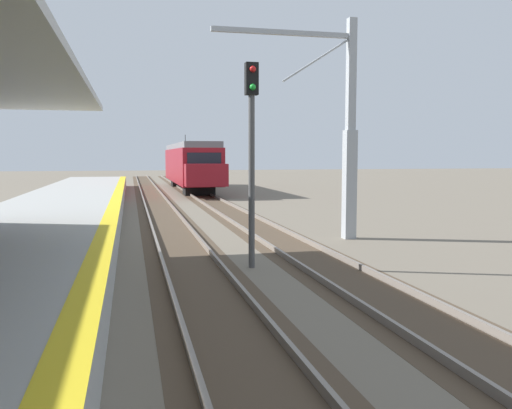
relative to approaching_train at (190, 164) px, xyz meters
The scene contains 5 objects.
track_pair_nearest_platform 28.72m from the approaching_train, 96.83° to the right, with size 2.34×120.00×0.16m.
track_pair_middle 28.52m from the approaching_train, 90.01° to the right, with size 2.34×120.00×0.16m.
approaching_train is the anchor object (origin of this frame).
rail_signal_post 31.68m from the approaching_train, 93.43° to the right, with size 0.32×0.34×5.20m.
catenary_pylon_far_side 27.72m from the approaching_train, 85.49° to the right, with size 5.00×0.40×7.50m.
Camera 1 is at (0.39, 3.47, 2.88)m, focal length 37.77 mm.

